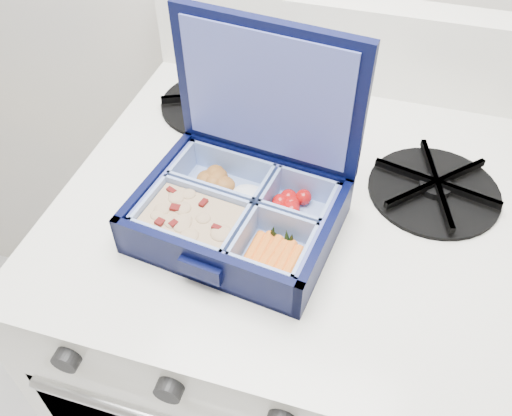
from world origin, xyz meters
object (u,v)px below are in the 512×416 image
(burner_grate, at_px, (436,186))
(fork, at_px, (271,165))
(stove, at_px, (284,352))
(bento_box, at_px, (238,215))

(burner_grate, xyz_separation_m, fork, (-0.20, -0.01, -0.01))
(stove, relative_size, bento_box, 3.84)
(stove, xyz_separation_m, burner_grate, (0.17, 0.04, 0.43))
(stove, height_order, burner_grate, burner_grate)
(stove, distance_m, bento_box, 0.45)
(bento_box, distance_m, fork, 0.12)
(fork, bearing_deg, stove, -17.23)
(burner_grate, bearing_deg, fork, -176.52)
(bento_box, xyz_separation_m, burner_grate, (0.21, 0.13, -0.01))
(bento_box, xyz_separation_m, fork, (0.01, 0.12, -0.02))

